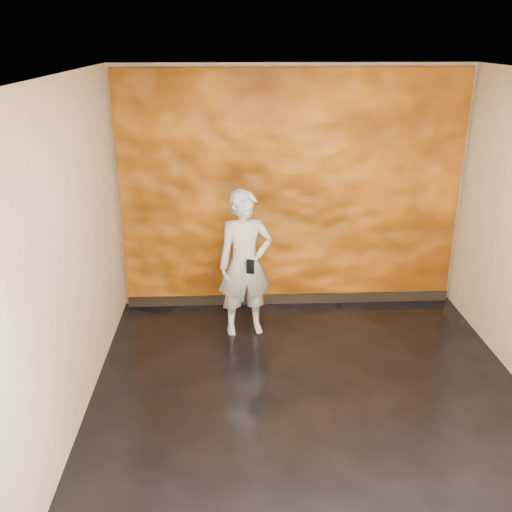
# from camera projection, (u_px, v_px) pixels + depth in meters

# --- Properties ---
(room) EXTENTS (4.02, 4.02, 2.81)m
(room) POSITION_uv_depth(u_px,v_px,m) (316.00, 252.00, 4.70)
(room) COLOR black
(room) RESTS_ON ground
(feature_wall) EXTENTS (3.90, 0.06, 2.75)m
(feature_wall) POSITION_uv_depth(u_px,v_px,m) (291.00, 193.00, 6.53)
(feature_wall) COLOR orange
(feature_wall) RESTS_ON ground
(baseboard) EXTENTS (3.90, 0.04, 0.12)m
(baseboard) POSITION_uv_depth(u_px,v_px,m) (289.00, 299.00, 6.97)
(baseboard) COLOR black
(baseboard) RESTS_ON ground
(man) EXTENTS (0.64, 0.48, 1.60)m
(man) POSITION_uv_depth(u_px,v_px,m) (245.00, 264.00, 6.05)
(man) COLOR #91949F
(man) RESTS_ON ground
(phone) EXTENTS (0.08, 0.05, 0.15)m
(phone) POSITION_uv_depth(u_px,v_px,m) (250.00, 267.00, 5.81)
(phone) COLOR black
(phone) RESTS_ON man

